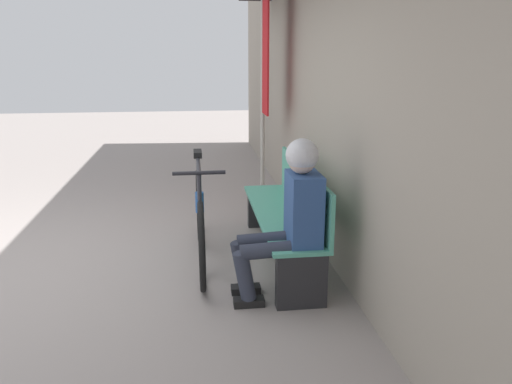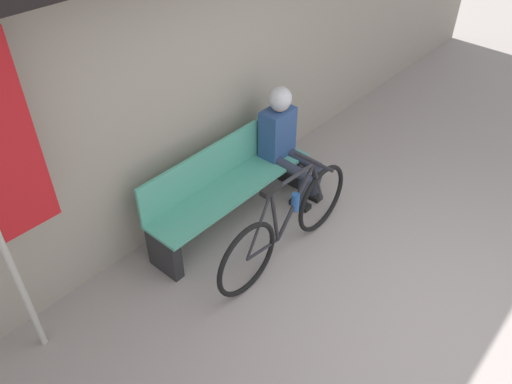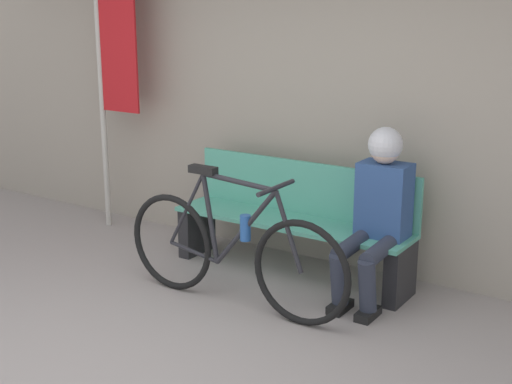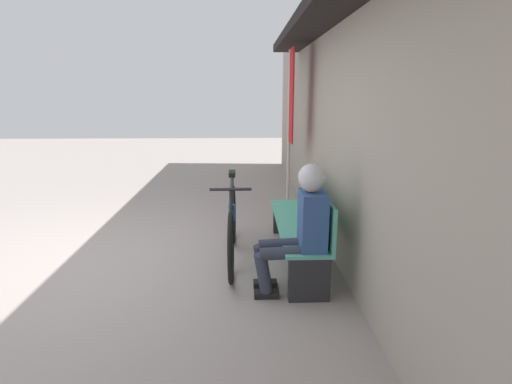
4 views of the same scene
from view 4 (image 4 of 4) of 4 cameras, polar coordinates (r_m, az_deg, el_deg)
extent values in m
plane|color=gray|center=(4.60, -21.26, -9.47)|extent=(24.00, 24.00, 0.00)
cube|color=#9E9384|center=(4.10, 13.00, 11.47)|extent=(12.00, 0.12, 3.20)
cube|color=black|center=(4.11, 9.60, 24.19)|extent=(6.60, 0.44, 0.12)
cube|color=#51A88E|center=(4.26, 5.81, -4.50)|extent=(1.83, 0.42, 0.03)
cube|color=#51A88E|center=(4.23, 8.50, -1.68)|extent=(1.83, 0.03, 0.40)
cube|color=#232326|center=(5.14, 4.48, -3.69)|extent=(0.10, 0.36, 0.40)
cube|color=#232326|center=(3.55, 7.59, -12.22)|extent=(0.10, 0.36, 0.40)
torus|color=black|center=(4.77, -3.25, -3.24)|extent=(0.69, 0.04, 0.69)
torus|color=black|center=(3.79, -3.61, -7.93)|extent=(0.69, 0.04, 0.69)
cylinder|color=#232328|center=(4.08, -3.53, 1.28)|extent=(0.57, 0.03, 0.07)
cylinder|color=#232328|center=(4.11, -3.49, -2.93)|extent=(0.49, 0.03, 0.58)
cylinder|color=#232328|center=(4.37, -3.39, -1.64)|extent=(0.14, 0.03, 0.60)
cylinder|color=#232328|center=(4.59, -3.30, -4.35)|extent=(0.40, 0.03, 0.09)
cylinder|color=#232328|center=(4.56, -3.34, -0.59)|extent=(0.31, 0.02, 0.54)
cylinder|color=#232328|center=(3.79, -3.62, -3.90)|extent=(0.22, 0.03, 0.51)
cube|color=black|center=(4.35, -3.44, 2.64)|extent=(0.20, 0.07, 0.05)
cylinder|color=#232328|center=(3.81, -3.64, 0.39)|extent=(0.03, 0.40, 0.03)
cylinder|color=#235199|center=(4.11, -3.49, -2.93)|extent=(0.07, 0.07, 0.17)
cylinder|color=#2D3342|center=(3.67, 3.75, -7.49)|extent=(0.11, 0.43, 0.13)
cylinder|color=#2D3342|center=(3.73, 0.88, -10.19)|extent=(0.11, 0.17, 0.37)
cube|color=black|center=(3.81, 1.33, -12.96)|extent=(0.10, 0.22, 0.06)
cylinder|color=#2D3342|center=(3.48, 4.07, -8.70)|extent=(0.11, 0.43, 0.13)
cylinder|color=#2D3342|center=(3.54, 1.04, -11.51)|extent=(0.11, 0.17, 0.37)
cube|color=black|center=(3.64, 1.51, -14.39)|extent=(0.10, 0.22, 0.06)
cube|color=#2D4C84|center=(3.52, 8.07, -3.99)|extent=(0.34, 0.22, 0.51)
sphere|color=beige|center=(3.42, 7.94, 1.63)|extent=(0.20, 0.20, 0.20)
sphere|color=silver|center=(3.42, 7.96, 2.13)|extent=(0.23, 0.23, 0.23)
cylinder|color=#B7B2A8|center=(6.06, 4.74, 8.48)|extent=(0.05, 0.05, 2.36)
cube|color=red|center=(5.81, 5.10, 13.44)|extent=(0.40, 0.02, 1.30)
camera|label=1|loc=(0.17, -87.53, -9.87)|focal=35.00mm
camera|label=2|loc=(7.12, -20.61, 25.66)|focal=35.00mm
camera|label=3|loc=(3.99, -71.60, 7.77)|focal=50.00mm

